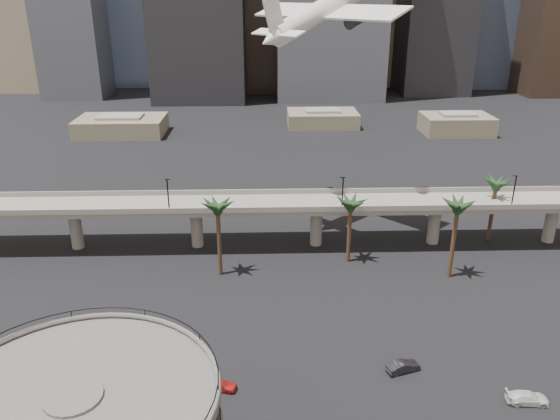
{
  "coord_description": "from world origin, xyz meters",
  "views": [
    {
      "loc": [
        1.45,
        -36.9,
        44.4
      ],
      "look_at": [
        3.46,
        28.0,
        17.98
      ],
      "focal_mm": 35.0,
      "sensor_mm": 36.0,
      "label": 1
    }
  ],
  "objects_px": {
    "overpass": "(256,209)",
    "airborne_jet": "(330,7)",
    "car_b": "(403,366)",
    "car_a": "(220,385)",
    "car_c": "(527,398)"
  },
  "relations": [
    {
      "from": "overpass",
      "to": "airborne_jet",
      "type": "height_order",
      "value": "airborne_jet"
    },
    {
      "from": "overpass",
      "to": "airborne_jet",
      "type": "distance_m",
      "value": 39.25
    },
    {
      "from": "overpass",
      "to": "car_b",
      "type": "distance_m",
      "value": 41.75
    },
    {
      "from": "airborne_jet",
      "to": "car_b",
      "type": "bearing_deg",
      "value": -128.7
    },
    {
      "from": "car_b",
      "to": "car_a",
      "type": "bearing_deg",
      "value": 78.34
    },
    {
      "from": "overpass",
      "to": "car_c",
      "type": "bearing_deg",
      "value": -53.66
    },
    {
      "from": "car_b",
      "to": "car_c",
      "type": "height_order",
      "value": "car_b"
    },
    {
      "from": "car_b",
      "to": "overpass",
      "type": "bearing_deg",
      "value": 8.43
    },
    {
      "from": "car_a",
      "to": "car_c",
      "type": "bearing_deg",
      "value": -83.05
    },
    {
      "from": "overpass",
      "to": "airborne_jet",
      "type": "relative_size",
      "value": 4.52
    },
    {
      "from": "airborne_jet",
      "to": "car_a",
      "type": "relative_size",
      "value": 7.36
    },
    {
      "from": "overpass",
      "to": "car_b",
      "type": "xyz_separation_m",
      "value": [
        18.53,
        -36.83,
        -6.63
      ]
    },
    {
      "from": "overpass",
      "to": "car_b",
      "type": "bearing_deg",
      "value": -63.29
    },
    {
      "from": "car_a",
      "to": "overpass",
      "type": "bearing_deg",
      "value": 6.52
    },
    {
      "from": "overpass",
      "to": "car_c",
      "type": "relative_size",
      "value": 27.06
    }
  ]
}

